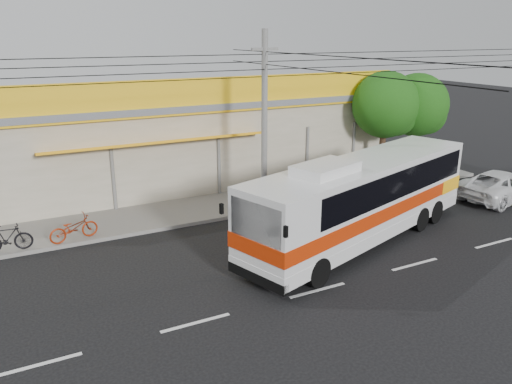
# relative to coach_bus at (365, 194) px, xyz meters

# --- Properties ---
(ground) EXTENTS (120.00, 120.00, 0.00)m
(ground) POSITION_rel_coach_bus_xyz_m (-3.74, -0.03, -1.87)
(ground) COLOR black
(ground) RESTS_ON ground
(sidewalk) EXTENTS (30.00, 3.20, 0.15)m
(sidewalk) POSITION_rel_coach_bus_xyz_m (-3.74, 5.97, -1.79)
(sidewalk) COLOR slate
(sidewalk) RESTS_ON ground
(lane_markings) EXTENTS (50.00, 0.12, 0.01)m
(lane_markings) POSITION_rel_coach_bus_xyz_m (-3.74, -2.53, -1.87)
(lane_markings) COLOR silver
(lane_markings) RESTS_ON ground
(storefront_building) EXTENTS (22.60, 9.20, 5.70)m
(storefront_building) POSITION_rel_coach_bus_xyz_m (-3.75, 11.51, 0.43)
(storefront_building) COLOR #9F9780
(storefront_building) RESTS_ON ground
(coach_bus) EXTENTS (11.53, 5.79, 3.49)m
(coach_bus) POSITION_rel_coach_bus_xyz_m (0.00, 0.00, 0.00)
(coach_bus) COLOR silver
(coach_bus) RESTS_ON ground
(motorbike_red) EXTENTS (1.91, 1.00, 0.96)m
(motorbike_red) POSITION_rel_coach_bus_xyz_m (-9.89, 4.67, -1.24)
(motorbike_red) COLOR maroon
(motorbike_red) RESTS_ON sidewalk
(motorbike_dark) EXTENTS (1.71, 0.63, 1.01)m
(motorbike_dark) POSITION_rel_coach_bus_xyz_m (-12.13, 4.67, -1.22)
(motorbike_dark) COLOR black
(motorbike_dark) RESTS_ON sidewalk
(white_car) EXTENTS (5.17, 2.82, 1.38)m
(white_car) POSITION_rel_coach_bus_xyz_m (9.11, 0.94, -1.18)
(white_car) COLOR white
(white_car) RESTS_ON ground
(utility_pole) EXTENTS (34.00, 14.00, 7.77)m
(utility_pole) POSITION_rel_coach_bus_xyz_m (-2.07, 4.17, 4.54)
(utility_pole) COLOR #5B5B59
(utility_pole) RESTS_ON ground
(tree_near) EXTENTS (3.48, 3.48, 5.78)m
(tree_near) POSITION_rel_coach_bus_xyz_m (6.37, 6.29, 2.04)
(tree_near) COLOR black
(tree_near) RESTS_ON ground
(tree_far) EXTENTS (3.38, 3.38, 5.61)m
(tree_far) POSITION_rel_coach_bus_xyz_m (8.39, 6.14, 1.92)
(tree_far) COLOR black
(tree_far) RESTS_ON ground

